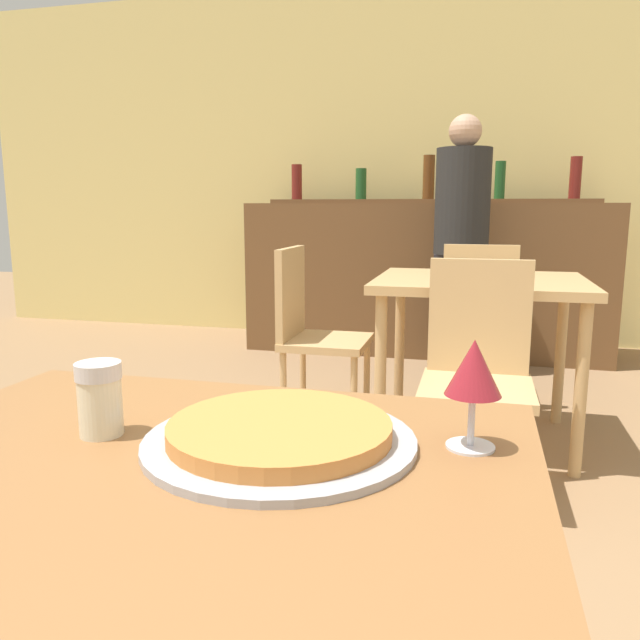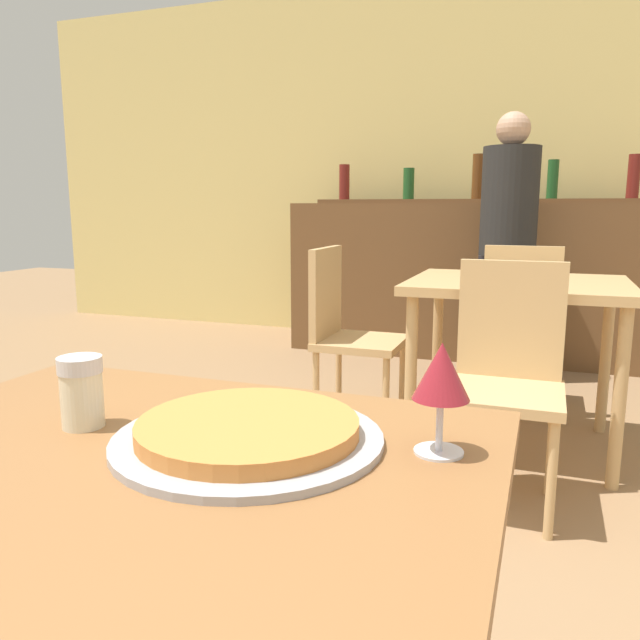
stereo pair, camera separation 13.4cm
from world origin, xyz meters
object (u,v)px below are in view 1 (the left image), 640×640
(chair_far_side_back, at_px, (478,313))
(wine_glass, at_px, (474,371))
(chair_far_side_front, at_px, (477,363))
(pizza_tray, at_px, (280,434))
(chair_far_side_left, at_px, (311,326))
(person_standing, at_px, (461,238))
(cheese_shaker, at_px, (100,398))

(chair_far_side_back, distance_m, wine_glass, 2.58)
(chair_far_side_front, xyz_separation_m, pizza_tray, (-0.28, -1.50, 0.25))
(chair_far_side_back, relative_size, chair_far_side_left, 1.00)
(chair_far_side_left, bearing_deg, wine_glass, -158.74)
(person_standing, bearing_deg, pizza_tray, -92.75)
(wine_glass, bearing_deg, chair_far_side_front, 89.48)
(chair_far_side_left, distance_m, cheese_shaker, 2.12)
(chair_far_side_front, relative_size, chair_far_side_back, 1.00)
(chair_far_side_left, bearing_deg, chair_far_side_back, -54.83)
(cheese_shaker, relative_size, wine_glass, 0.71)
(chair_far_side_back, bearing_deg, chair_far_side_front, 90.00)
(chair_far_side_front, relative_size, wine_glass, 5.54)
(chair_far_side_left, bearing_deg, chair_far_side_front, -125.17)
(chair_far_side_left, relative_size, pizza_tray, 2.22)
(chair_far_side_back, relative_size, wine_glass, 5.54)
(chair_far_side_front, bearing_deg, chair_far_side_back, 90.00)
(pizza_tray, bearing_deg, chair_far_side_left, 103.93)
(pizza_tray, height_order, cheese_shaker, cheese_shaker)
(pizza_tray, bearing_deg, person_standing, 87.25)
(chair_far_side_front, relative_size, pizza_tray, 2.22)
(chair_far_side_front, distance_m, cheese_shaker, 1.65)
(chair_far_side_left, bearing_deg, person_standing, -29.60)
(chair_far_side_left, distance_m, wine_glass, 2.18)
(pizza_tray, xyz_separation_m, person_standing, (0.16, 3.23, 0.13))
(chair_far_side_back, bearing_deg, chair_far_side_left, 35.17)
(chair_far_side_front, relative_size, person_standing, 0.54)
(cheese_shaker, height_order, wine_glass, wine_glass)
(cheese_shaker, xyz_separation_m, wine_glass, (0.54, 0.08, 0.06))
(chair_far_side_back, bearing_deg, wine_glass, 89.71)
(chair_far_side_back, height_order, person_standing, person_standing)
(pizza_tray, relative_size, wine_glass, 2.49)
(person_standing, xyz_separation_m, wine_glass, (0.11, -3.18, -0.03))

